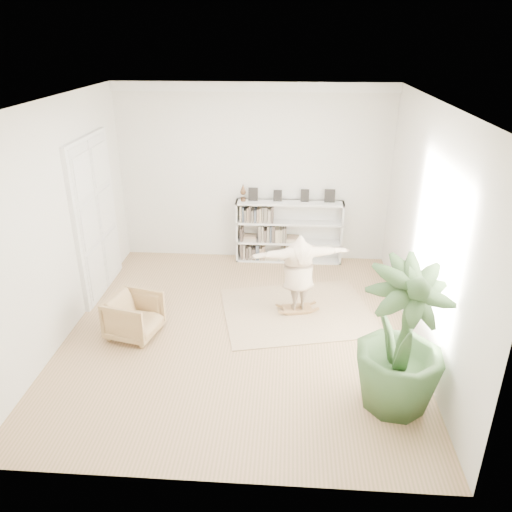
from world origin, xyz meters
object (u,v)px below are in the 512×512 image
(armchair, at_px, (134,316))
(person, at_px, (299,270))
(houseplant, at_px, (401,339))
(rocker_board, at_px, (297,309))
(bookshelf, at_px, (289,232))

(armchair, height_order, person, person)
(armchair, bearing_deg, houseplant, -95.99)
(rocker_board, bearing_deg, armchair, -174.01)
(armchair, distance_m, houseplant, 4.11)
(person, distance_m, houseplant, 2.58)
(rocker_board, xyz_separation_m, houseplant, (1.23, -2.26, 0.94))
(bookshelf, relative_size, houseplant, 1.10)
(person, height_order, houseplant, houseplant)
(bookshelf, distance_m, person, 2.17)
(armchair, bearing_deg, person, -57.30)
(rocker_board, bearing_deg, person, 76.95)
(bookshelf, distance_m, houseplant, 4.65)
(armchair, distance_m, rocker_board, 2.75)
(bookshelf, distance_m, armchair, 3.90)
(rocker_board, relative_size, person, 0.33)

